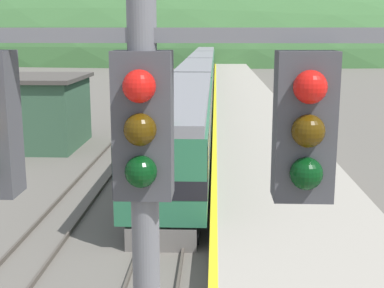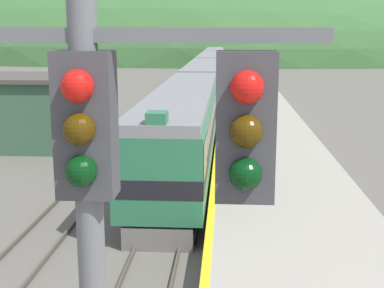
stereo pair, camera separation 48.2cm
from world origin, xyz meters
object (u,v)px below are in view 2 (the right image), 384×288
Objects in this scene: signal_mast_main at (91,251)px; express_train_lead_car at (183,126)px; carriage_second at (203,85)px; carriage_third at (210,69)px; carriage_fourth at (214,60)px.

express_train_lead_car is at bearing 93.03° from signal_mast_main.
carriage_second is at bearing 90.00° from express_train_lead_car.
carriage_third and carriage_fourth have the same top height.
signal_mast_main reaches higher than carriage_fourth.
express_train_lead_car is 21.52m from carriage_second.
carriage_third is 2.49× the size of signal_mast_main.
signal_mast_main is (1.20, -64.56, 3.13)m from carriage_third.
carriage_second is (0.00, 21.52, -0.01)m from express_train_lead_car.
express_train_lead_car reaches higher than carriage_second.
express_train_lead_car is at bearing -90.00° from carriage_second.
express_train_lead_car is 1.10× the size of carriage_second.
carriage_fourth is at bearing 90.00° from express_train_lead_car.
carriage_fourth is 2.49× the size of signal_mast_main.
signal_mast_main is at bearing -88.44° from carriage_second.
signal_mast_main is at bearing -89.19° from carriage_fourth.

